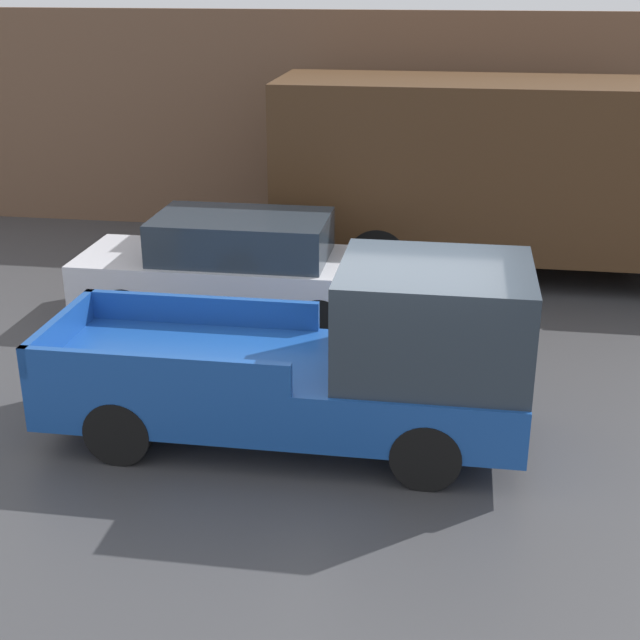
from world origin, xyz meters
The scene contains 5 objects.
ground_plane centered at (0.00, 0.00, 0.00)m, with size 60.00×60.00×0.00m, color #3D3D3F.
building_wall centered at (0.00, 8.84, 2.20)m, with size 28.00×0.15×4.40m.
pickup_truck centered at (-0.62, -0.09, 1.00)m, with size 5.43×1.95×2.18m.
car centered at (-2.64, 3.54, 0.84)m, with size 4.78×1.82×1.65m.
delivery_truck centered at (1.25, 6.46, 1.82)m, with size 8.31×2.46×3.39m.
Camera 1 is at (0.64, -9.18, 5.12)m, focal length 50.00 mm.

